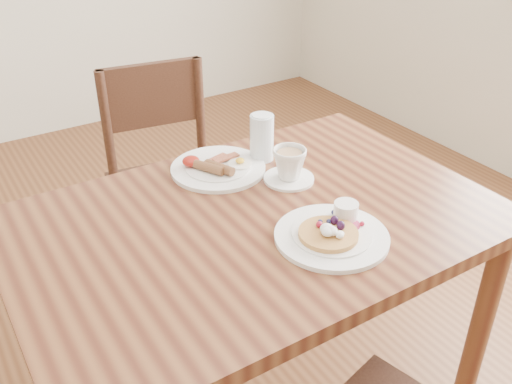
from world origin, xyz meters
TOP-DOWN VIEW (x-y plane):
  - dining_table at (0.00, 0.00)m, footprint 1.20×0.80m
  - chair_far at (0.09, 0.75)m, footprint 0.48×0.48m
  - pancake_plate at (0.10, -0.17)m, footprint 0.27×0.27m
  - breakfast_plate at (0.03, 0.26)m, footprint 0.27×0.27m
  - teacup_saucer at (0.18, 0.11)m, footprint 0.14×0.14m
  - water_glass at (0.18, 0.25)m, footprint 0.07×0.07m

SIDE VIEW (x-z plane):
  - chair_far at x=0.09m, z-range 0.05..0.93m
  - dining_table at x=0.00m, z-range 0.28..1.03m
  - breakfast_plate at x=0.03m, z-range 0.74..0.78m
  - pancake_plate at x=0.10m, z-range 0.74..0.79m
  - teacup_saucer at x=0.18m, z-range 0.75..0.84m
  - water_glass at x=0.18m, z-range 0.75..0.89m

